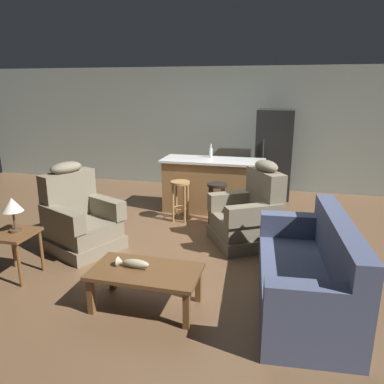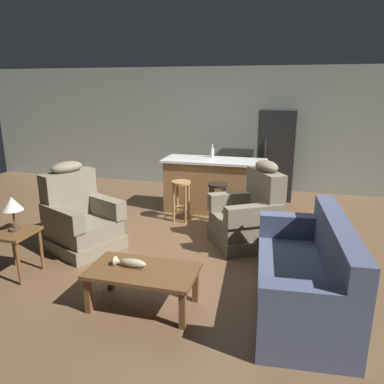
{
  "view_description": "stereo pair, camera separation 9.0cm",
  "coord_description": "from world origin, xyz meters",
  "views": [
    {
      "loc": [
        1.23,
        -5.03,
        2.19
      ],
      "look_at": [
        -0.02,
        -0.1,
        0.75
      ],
      "focal_mm": 35.0,
      "sensor_mm": 36.0,
      "label": 1
    },
    {
      "loc": [
        1.32,
        -5.01,
        2.19
      ],
      "look_at": [
        -0.02,
        -0.1,
        0.75
      ],
      "focal_mm": 35.0,
      "sensor_mm": 36.0,
      "label": 2
    }
  ],
  "objects": [
    {
      "name": "end_table",
      "position": [
        -1.77,
        -1.62,
        0.46
      ],
      "size": [
        0.48,
        0.48,
        0.56
      ],
      "color": "brown",
      "rests_on": "ground_plane"
    },
    {
      "name": "back_wall",
      "position": [
        0.0,
        3.12,
        1.3
      ],
      "size": [
        12.0,
        0.05,
        2.6
      ],
      "color": "#939E93",
      "rests_on": "ground_plane"
    },
    {
      "name": "couch",
      "position": [
        1.55,
        -1.42,
        0.34
      ],
      "size": [
        1.0,
        1.96,
        0.94
      ],
      "rotation": [
        0.0,
        0.0,
        3.23
      ],
      "color": "#4C5675",
      "rests_on": "ground_plane"
    },
    {
      "name": "bar_stool_right",
      "position": [
        0.19,
        0.72,
        0.47
      ],
      "size": [
        0.32,
        0.32,
        0.68
      ],
      "color": "black",
      "rests_on": "ground_plane"
    },
    {
      "name": "refrigerator",
      "position": [
        1.0,
        2.55,
        0.88
      ],
      "size": [
        0.7,
        0.69,
        1.76
      ],
      "color": "black",
      "rests_on": "ground_plane"
    },
    {
      "name": "recliner_near_island",
      "position": [
        0.8,
        0.06,
        0.42
      ],
      "size": [
        1.15,
        1.15,
        1.2
      ],
      "rotation": [
        0.0,
        0.0,
        3.69
      ],
      "color": "#756B56",
      "rests_on": "ground_plane"
    },
    {
      "name": "recliner_near_lamp",
      "position": [
        -1.46,
        -0.7,
        0.42
      ],
      "size": [
        1.12,
        1.12,
        1.2
      ],
      "rotation": [
        0.0,
        0.0,
        -0.44
      ],
      "color": "#756B56",
      "rests_on": "ground_plane"
    },
    {
      "name": "fish_figurine",
      "position": [
        -0.2,
        -1.84,
        0.46
      ],
      "size": [
        0.34,
        0.1,
        0.1
      ],
      "color": "#4C3823",
      "rests_on": "coffee_table"
    },
    {
      "name": "ground_plane",
      "position": [
        0.0,
        0.0,
        0.0
      ],
      "size": [
        12.0,
        12.0,
        0.0
      ],
      "color": "brown"
    },
    {
      "name": "table_lamp",
      "position": [
        -1.76,
        -1.59,
        0.87
      ],
      "size": [
        0.24,
        0.24,
        0.41
      ],
      "color": "#4C3823",
      "rests_on": "end_table"
    },
    {
      "name": "bottle_tall_green",
      "position": [
        -0.08,
        1.53,
        1.04
      ],
      "size": [
        0.06,
        0.06,
        0.24
      ],
      "color": "silver",
      "rests_on": "kitchen_island"
    },
    {
      "name": "bar_stool_left",
      "position": [
        -0.42,
        0.72,
        0.47
      ],
      "size": [
        0.32,
        0.32,
        0.68
      ],
      "color": "#A87A47",
      "rests_on": "ground_plane"
    },
    {
      "name": "coffee_table",
      "position": [
        -0.05,
        -1.86,
        0.36
      ],
      "size": [
        1.1,
        0.6,
        0.42
      ],
      "color": "brown",
      "rests_on": "ground_plane"
    },
    {
      "name": "kitchen_island",
      "position": [
        0.0,
        1.35,
        0.48
      ],
      "size": [
        1.8,
        0.7,
        0.95
      ],
      "color": "#9E7042",
      "rests_on": "ground_plane"
    }
  ]
}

